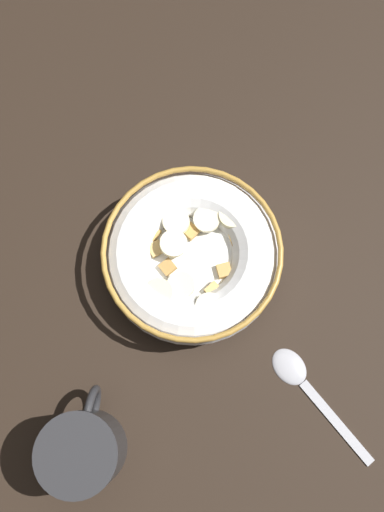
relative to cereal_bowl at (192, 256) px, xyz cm
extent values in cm
cube|color=black|center=(0.00, -0.01, -3.88)|extent=(107.13, 107.13, 2.00)
cylinder|color=white|center=(0.00, -0.01, -2.58)|extent=(10.58, 10.58, 0.60)
torus|color=white|center=(0.00, -0.01, -0.20)|extent=(19.24, 19.24, 5.37)
torus|color=#B28438|center=(0.00, -0.01, 2.19)|extent=(19.27, 19.27, 0.60)
cylinder|color=white|center=(0.00, -0.01, 0.02)|extent=(16.02, 16.02, 0.40)
cube|color=#AD7F42|center=(0.35, 6.64, 0.48)|extent=(2.11, 2.11, 0.70)
cube|color=tan|center=(-0.30, 3.95, 0.69)|extent=(2.10, 2.10, 0.71)
cube|color=tan|center=(-3.48, -2.91, 0.65)|extent=(2.09, 2.09, 0.71)
cube|color=#AD7F42|center=(2.66, 5.81, 0.56)|extent=(1.63, 1.64, 0.69)
cube|color=#B78947|center=(2.58, 0.56, 0.66)|extent=(2.12, 2.11, 0.83)
cube|color=#B78947|center=(1.70, 4.68, 0.62)|extent=(1.99, 2.01, 0.78)
cube|color=tan|center=(-1.11, -3.69, 0.56)|extent=(2.00, 1.98, 0.75)
cube|color=tan|center=(-3.05, -5.18, 0.53)|extent=(2.12, 2.14, 0.88)
cube|color=tan|center=(5.47, 2.01, 0.64)|extent=(1.60, 1.58, 0.72)
cube|color=tan|center=(-4.92, 2.02, 0.48)|extent=(1.94, 1.98, 0.86)
cube|color=#B78947|center=(2.58, -4.48, 0.59)|extent=(2.04, 2.02, 0.73)
cube|color=#AD7F42|center=(-1.75, 2.34, 0.54)|extent=(2.14, 2.13, 0.81)
cylinder|color=beige|center=(-4.84, 2.69, 1.81)|extent=(3.88, 3.85, 0.92)
cylinder|color=#F9EFC6|center=(3.15, 2.25, 1.41)|extent=(3.40, 3.41, 0.86)
cylinder|color=#F9EFC6|center=(4.05, -0.96, 1.31)|extent=(3.59, 3.60, 1.19)
cylinder|color=#F9EFC6|center=(-5.49, -2.72, 1.81)|extent=(3.97, 4.00, 1.06)
cylinder|color=beige|center=(4.79, -3.58, 1.56)|extent=(3.12, 3.08, 0.96)
cylinder|color=#F9EFC6|center=(0.60, 2.08, 1.76)|extent=(4.15, 4.19, 1.18)
cylinder|color=#F4EABC|center=(-3.67, 0.55, 1.44)|extent=(3.12, 3.15, 0.97)
ellipsoid|color=#A5A5AD|center=(-9.73, -12.35, -2.48)|extent=(5.28, 5.38, 0.80)
cube|color=#A5A5AD|center=(-14.62, -17.94, -2.70)|extent=(7.69, 8.59, 0.36)
cylinder|color=#262628|center=(-21.48, 7.18, 0.88)|extent=(7.85, 7.85, 7.52)
torus|color=#262628|center=(-17.55, 7.18, 0.88)|extent=(5.01, 0.80, 5.01)
camera|label=1|loc=(-14.78, -2.50, 56.84)|focal=37.95mm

